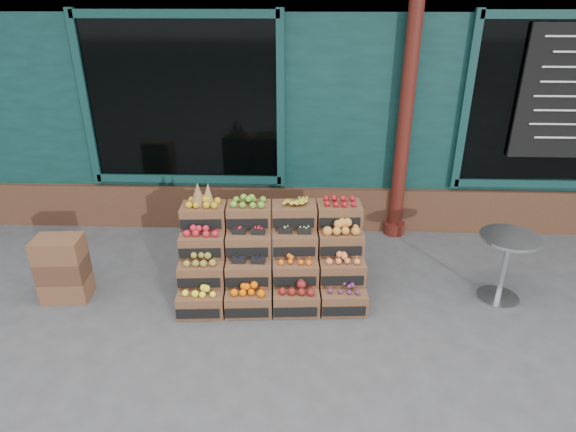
{
  "coord_description": "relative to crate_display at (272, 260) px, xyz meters",
  "views": [
    {
      "loc": [
        -0.02,
        -3.92,
        2.98
      ],
      "look_at": [
        -0.2,
        0.7,
        0.85
      ],
      "focal_mm": 30.0,
      "sensor_mm": 36.0,
      "label": 1
    }
  ],
  "objects": [
    {
      "name": "spare_crates",
      "position": [
        -2.19,
        -0.24,
        -0.02
      ],
      "size": [
        0.5,
        0.37,
        0.71
      ],
      "rotation": [
        0.0,
        0.0,
        0.09
      ],
      "color": "brown",
      "rests_on": "ground"
    },
    {
      "name": "ground",
      "position": [
        0.37,
        -0.59,
        -0.37
      ],
      "size": [
        60.0,
        60.0,
        0.0
      ],
      "primitive_type": "plane",
      "color": "#454548",
      "rests_on": "ground"
    },
    {
      "name": "crate_display",
      "position": [
        0.0,
        0.0,
        0.0
      ],
      "size": [
        1.99,
        1.07,
        1.21
      ],
      "rotation": [
        0.0,
        0.0,
        0.07
      ],
      "color": "brown",
      "rests_on": "ground"
    },
    {
      "name": "shop_facade",
      "position": [
        0.37,
        4.52,
        2.02
      ],
      "size": [
        12.0,
        6.24,
        4.8
      ],
      "color": "#0E3231",
      "rests_on": "ground"
    },
    {
      "name": "shopkeeper",
      "position": [
        -1.17,
        2.22,
        0.56
      ],
      "size": [
        0.79,
        0.65,
        1.86
      ],
      "primitive_type": "imported",
      "rotation": [
        0.0,
        0.0,
        3.48
      ],
      "color": "#154C1A",
      "rests_on": "ground"
    },
    {
      "name": "bistro_table",
      "position": [
        2.44,
        -0.08,
        0.1
      ],
      "size": [
        0.6,
        0.6,
        0.75
      ],
      "rotation": [
        0.0,
        0.0,
        -0.25
      ],
      "color": "#ADAEB4",
      "rests_on": "ground"
    }
  ]
}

